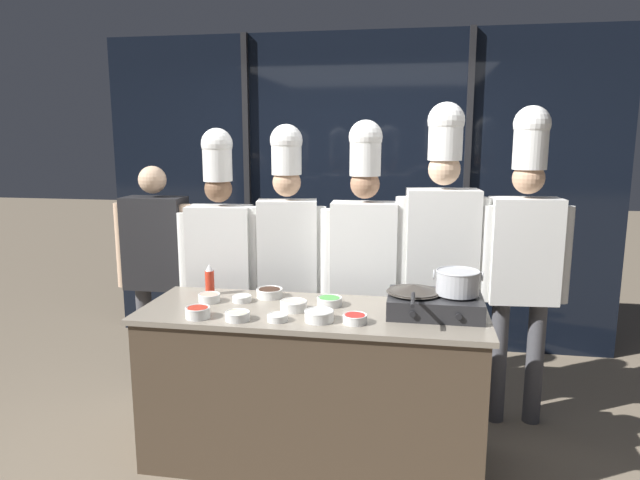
# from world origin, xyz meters

# --- Properties ---
(ground_plane) EXTENTS (24.00, 24.00, 0.00)m
(ground_plane) POSITION_xyz_m (0.00, 0.00, 0.00)
(ground_plane) COLOR #7F705B
(window_wall_back) EXTENTS (4.44, 0.09, 2.70)m
(window_wall_back) POSITION_xyz_m (0.00, 1.93, 1.35)
(window_wall_back) COLOR black
(window_wall_back) RESTS_ON ground_plane
(demo_counter) EXTENTS (1.91, 0.68, 0.90)m
(demo_counter) POSITION_xyz_m (0.00, 0.00, 0.45)
(demo_counter) COLOR #4C3D2D
(demo_counter) RESTS_ON ground_plane
(portable_stove) EXTENTS (0.50, 0.38, 0.12)m
(portable_stove) POSITION_xyz_m (0.66, 0.05, 0.95)
(portable_stove) COLOR #28282B
(portable_stove) RESTS_ON demo_counter
(frying_pan) EXTENTS (0.30, 0.51, 0.04)m
(frying_pan) POSITION_xyz_m (0.55, 0.05, 1.03)
(frying_pan) COLOR #38332D
(frying_pan) RESTS_ON portable_stove
(stock_pot) EXTENTS (0.26, 0.23, 0.13)m
(stock_pot) POSITION_xyz_m (0.78, 0.05, 1.08)
(stock_pot) COLOR #B7BABF
(stock_pot) RESTS_ON portable_stove
(squeeze_bottle_chili) EXTENTS (0.05, 0.05, 0.19)m
(squeeze_bottle_chili) POSITION_xyz_m (-0.67, 0.20, 0.99)
(squeeze_bottle_chili) COLOR red
(squeeze_bottle_chili) RESTS_ON demo_counter
(prep_bowl_onion) EXTENTS (0.16, 0.16, 0.06)m
(prep_bowl_onion) POSITION_xyz_m (0.07, -0.18, 0.93)
(prep_bowl_onion) COLOR white
(prep_bowl_onion) RESTS_ON demo_counter
(prep_bowl_noodles) EXTENTS (0.13, 0.13, 0.05)m
(prep_bowl_noodles) POSITION_xyz_m (-0.35, -0.23, 0.92)
(prep_bowl_noodles) COLOR white
(prep_bowl_noodles) RESTS_ON demo_counter
(prep_bowl_shrimp) EXTENTS (0.13, 0.13, 0.05)m
(prep_bowl_shrimp) POSITION_xyz_m (-0.62, 0.05, 0.92)
(prep_bowl_shrimp) COLOR white
(prep_bowl_shrimp) RESTS_ON demo_counter
(prep_bowl_scallions) EXTENTS (0.15, 0.15, 0.05)m
(prep_bowl_scallions) POSITION_xyz_m (0.08, 0.11, 0.92)
(prep_bowl_scallions) COLOR white
(prep_bowl_scallions) RESTS_ON demo_counter
(prep_bowl_chicken) EXTENTS (0.15, 0.15, 0.06)m
(prep_bowl_chicken) POSITION_xyz_m (-0.10, -0.02, 0.93)
(prep_bowl_chicken) COLOR white
(prep_bowl_chicken) RESTS_ON demo_counter
(prep_bowl_soy_glaze) EXTENTS (0.16, 0.16, 0.05)m
(prep_bowl_soy_glaze) POSITION_xyz_m (-0.30, 0.21, 0.93)
(prep_bowl_soy_glaze) COLOR white
(prep_bowl_soy_glaze) RESTS_ON demo_counter
(prep_bowl_bean_sprouts) EXTENTS (0.11, 0.11, 0.04)m
(prep_bowl_bean_sprouts) POSITION_xyz_m (-0.43, 0.09, 0.92)
(prep_bowl_bean_sprouts) COLOR white
(prep_bowl_bean_sprouts) RESTS_ON demo_counter
(prep_bowl_bell_pepper) EXTENTS (0.13, 0.13, 0.05)m
(prep_bowl_bell_pepper) POSITION_xyz_m (0.26, -0.17, 0.92)
(prep_bowl_bell_pepper) COLOR white
(prep_bowl_bell_pepper) RESTS_ON demo_counter
(prep_bowl_garlic) EXTENTS (0.11, 0.11, 0.04)m
(prep_bowl_garlic) POSITION_xyz_m (-0.14, -0.21, 0.92)
(prep_bowl_garlic) COLOR white
(prep_bowl_garlic) RESTS_ON demo_counter
(prep_bowl_chili_flakes) EXTENTS (0.13, 0.13, 0.06)m
(prep_bowl_chili_flakes) POSITION_xyz_m (-0.57, -0.23, 0.93)
(prep_bowl_chili_flakes) COLOR white
(prep_bowl_chili_flakes) RESTS_ON demo_counter
(person_guest) EXTENTS (0.56, 0.22, 1.64)m
(person_guest) POSITION_xyz_m (-1.23, 0.65, 1.00)
(person_guest) COLOR #4C4C51
(person_guest) RESTS_ON ground_plane
(chef_head) EXTENTS (0.56, 0.26, 1.90)m
(chef_head) POSITION_xyz_m (-0.75, 0.62, 1.09)
(chef_head) COLOR #232326
(chef_head) RESTS_ON ground_plane
(chef_sous) EXTENTS (0.51, 0.27, 1.92)m
(chef_sous) POSITION_xyz_m (-0.30, 0.69, 1.14)
(chef_sous) COLOR #2D3856
(chef_sous) RESTS_ON ground_plane
(chef_line) EXTENTS (0.56, 0.24, 1.94)m
(chef_line) POSITION_xyz_m (0.22, 0.64, 1.13)
(chef_line) COLOR #4C4C51
(chef_line) RESTS_ON ground_plane
(chef_pastry) EXTENTS (0.59, 0.28, 2.05)m
(chef_pastry) POSITION_xyz_m (0.71, 0.66, 1.19)
(chef_pastry) COLOR #2D3856
(chef_pastry) RESTS_ON ground_plane
(chef_apprentice) EXTENTS (0.55, 0.25, 2.02)m
(chef_apprentice) POSITION_xyz_m (1.22, 0.67, 1.18)
(chef_apprentice) COLOR #4C4C51
(chef_apprentice) RESTS_ON ground_plane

